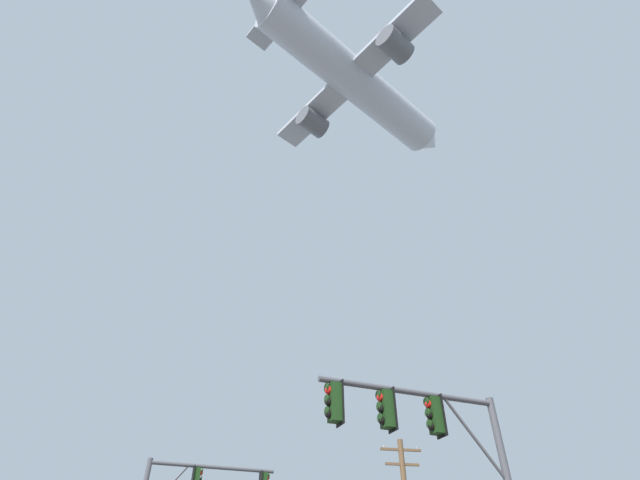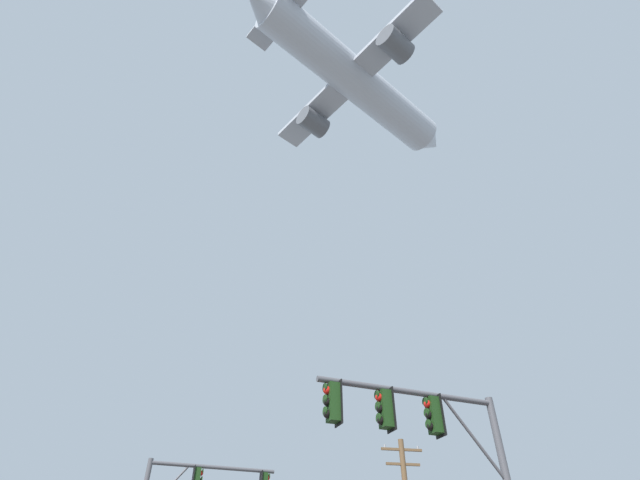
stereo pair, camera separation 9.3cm
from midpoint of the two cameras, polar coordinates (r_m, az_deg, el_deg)
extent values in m
cylinder|color=#4C4C51|center=(12.70, 11.24, -18.10)|extent=(5.03, 1.13, 0.15)
cylinder|color=#4C4C51|center=(13.43, 18.86, -22.37)|extent=(1.58, 0.39, 2.00)
cube|color=#193814|center=(11.58, 1.88, -19.61)|extent=(0.32, 0.36, 0.90)
cylinder|color=#193814|center=(11.74, 1.83, -17.24)|extent=(0.05, 0.05, 0.12)
cube|color=black|center=(11.63, 2.56, -19.68)|extent=(0.11, 0.46, 1.04)
sphere|color=red|center=(11.61, 1.16, -18.26)|extent=(0.20, 0.20, 0.20)
cylinder|color=#193814|center=(11.61, 0.84, -17.95)|extent=(0.08, 0.21, 0.21)
sphere|color=black|center=(11.52, 1.18, -19.58)|extent=(0.20, 0.20, 0.20)
cylinder|color=#193814|center=(11.51, 0.86, -19.26)|extent=(0.08, 0.21, 0.21)
sphere|color=black|center=(11.44, 1.20, -20.91)|extent=(0.20, 0.20, 0.20)
cylinder|color=#193814|center=(11.43, 0.87, -20.59)|extent=(0.08, 0.21, 0.21)
cube|color=#193814|center=(12.17, 8.38, -20.16)|extent=(0.32, 0.36, 0.90)
cylinder|color=#193814|center=(12.33, 8.16, -17.91)|extent=(0.05, 0.05, 0.12)
cube|color=black|center=(12.24, 8.99, -20.20)|extent=(0.11, 0.46, 1.04)
sphere|color=red|center=(12.19, 7.62, -18.91)|extent=(0.20, 0.20, 0.20)
cylinder|color=#193814|center=(12.17, 7.31, -18.62)|extent=(0.08, 0.21, 0.21)
sphere|color=black|center=(12.10, 7.74, -20.17)|extent=(0.20, 0.20, 0.20)
cylinder|color=#193814|center=(12.09, 7.42, -19.87)|extent=(0.08, 0.21, 0.21)
sphere|color=black|center=(12.02, 7.86, -21.44)|extent=(0.20, 0.20, 0.20)
cylinder|color=#193814|center=(12.01, 7.54, -21.14)|extent=(0.08, 0.21, 0.21)
cube|color=#193814|center=(12.89, 14.24, -20.46)|extent=(0.32, 0.36, 0.90)
cylinder|color=#193814|center=(13.04, 13.88, -18.33)|extent=(0.05, 0.05, 0.12)
cube|color=black|center=(12.97, 14.79, -20.48)|extent=(0.11, 0.46, 1.04)
sphere|color=red|center=(12.89, 13.48, -19.30)|extent=(0.20, 0.20, 0.20)
cylinder|color=#193814|center=(12.87, 13.18, -19.04)|extent=(0.08, 0.21, 0.21)
sphere|color=black|center=(12.81, 13.67, -20.48)|extent=(0.20, 0.20, 0.20)
cylinder|color=#193814|center=(12.79, 13.37, -20.22)|extent=(0.08, 0.21, 0.21)
sphere|color=black|center=(12.73, 13.87, -21.68)|extent=(0.20, 0.20, 0.20)
cylinder|color=#193814|center=(12.71, 13.56, -21.42)|extent=(0.08, 0.21, 0.21)
cylinder|color=#4C4C51|center=(21.52, -12.91, -25.93)|extent=(5.05, 1.08, 0.15)
cylinder|color=#193814|center=(21.94, -6.80, -26.77)|extent=(0.05, 0.05, 0.12)
sphere|color=red|center=(21.94, -6.44, -27.43)|extent=(0.20, 0.20, 0.20)
cylinder|color=#193814|center=(21.96, -6.24, -27.29)|extent=(0.08, 0.21, 0.21)
cube|color=#193814|center=(21.33, -15.08, -26.99)|extent=(0.31, 0.36, 0.90)
cylinder|color=#193814|center=(21.42, -14.84, -25.66)|extent=(0.05, 0.05, 0.12)
cube|color=black|center=(21.32, -15.49, -26.92)|extent=(0.11, 0.46, 1.04)
sphere|color=red|center=(21.40, -14.53, -26.35)|extent=(0.20, 0.20, 0.20)
cylinder|color=#193814|center=(21.42, -14.31, -26.23)|extent=(0.08, 0.21, 0.21)
cylinder|color=#193814|center=(21.37, -14.44, -26.96)|extent=(0.08, 0.21, 0.21)
cube|color=brown|center=(26.53, 10.26, -24.35)|extent=(2.20, 0.12, 0.12)
cube|color=brown|center=(26.39, 10.44, -25.82)|extent=(1.80, 0.12, 0.12)
cylinder|color=gray|center=(26.28, 8.20, -24.14)|extent=(0.10, 0.10, 0.18)
cylinder|color=gray|center=(26.87, 12.21, -24.03)|extent=(0.10, 0.10, 0.18)
cylinder|color=#B7BCC6|center=(51.31, 4.40, 19.32)|extent=(21.54, 15.14, 4.03)
cone|color=#B7BCC6|center=(57.67, 13.53, 11.92)|extent=(4.35, 4.71, 3.83)
cone|color=#B7BCC6|center=(47.54, -7.75, 27.55)|extent=(3.93, 4.24, 3.43)
cube|color=#A8ADB7|center=(50.55, 3.89, 19.35)|extent=(13.41, 19.81, 0.45)
cylinder|color=#595B60|center=(52.09, -0.81, 14.50)|extent=(3.76, 3.50, 2.27)
cylinder|color=#595B60|center=(47.62, 9.44, 22.92)|extent=(3.76, 3.50, 2.27)
cube|color=#333338|center=(50.13, -4.73, 26.96)|extent=(3.18, 2.08, 4.79)
cube|color=#A8ADB7|center=(48.38, -5.12, 26.16)|extent=(5.84, 7.65, 0.25)
camera|label=1|loc=(0.05, -89.88, -0.09)|focal=25.63mm
camera|label=2|loc=(0.05, 90.12, 0.09)|focal=25.63mm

